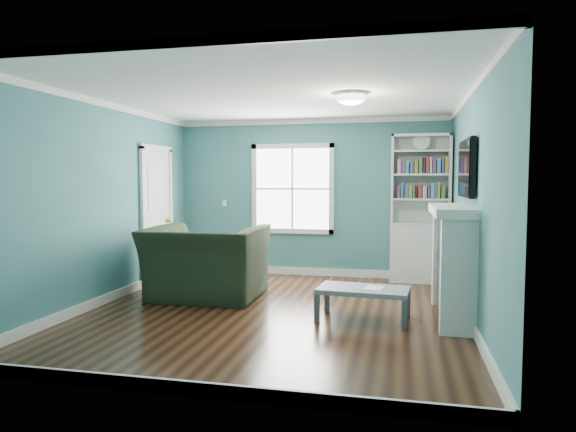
# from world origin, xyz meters

# --- Properties ---
(floor) EXTENTS (5.00, 5.00, 0.00)m
(floor) POSITION_xyz_m (0.00, 0.00, 0.00)
(floor) COLOR black
(floor) RESTS_ON ground
(room_walls) EXTENTS (5.00, 5.00, 5.00)m
(room_walls) POSITION_xyz_m (0.00, 0.00, 1.58)
(room_walls) COLOR #387178
(room_walls) RESTS_ON ground
(trim) EXTENTS (4.50, 5.00, 2.60)m
(trim) POSITION_xyz_m (0.00, 0.00, 1.24)
(trim) COLOR white
(trim) RESTS_ON ground
(window) EXTENTS (1.40, 0.06, 1.50)m
(window) POSITION_xyz_m (-0.30, 2.49, 1.45)
(window) COLOR white
(window) RESTS_ON room_walls
(bookshelf) EXTENTS (0.90, 0.35, 2.31)m
(bookshelf) POSITION_xyz_m (1.77, 2.30, 0.92)
(bookshelf) COLOR silver
(bookshelf) RESTS_ON ground
(fireplace) EXTENTS (0.44, 1.58, 1.30)m
(fireplace) POSITION_xyz_m (2.08, 0.20, 0.64)
(fireplace) COLOR black
(fireplace) RESTS_ON ground
(tv) EXTENTS (0.06, 1.10, 0.65)m
(tv) POSITION_xyz_m (2.20, 0.20, 1.72)
(tv) COLOR black
(tv) RESTS_ON fireplace
(door) EXTENTS (0.12, 0.98, 2.17)m
(door) POSITION_xyz_m (-2.22, 1.40, 1.07)
(door) COLOR silver
(door) RESTS_ON ground
(ceiling_fixture) EXTENTS (0.38, 0.38, 0.15)m
(ceiling_fixture) POSITION_xyz_m (0.90, 0.10, 2.55)
(ceiling_fixture) COLOR white
(ceiling_fixture) RESTS_ON room_walls
(light_switch) EXTENTS (0.08, 0.01, 0.12)m
(light_switch) POSITION_xyz_m (-1.50, 2.48, 1.20)
(light_switch) COLOR white
(light_switch) RESTS_ON room_walls
(recliner) EXTENTS (1.50, 0.98, 1.30)m
(recliner) POSITION_xyz_m (-1.07, 0.52, 0.65)
(recliner) COLOR black
(recliner) RESTS_ON ground
(coffee_table) EXTENTS (1.06, 0.64, 0.37)m
(coffee_table) POSITION_xyz_m (1.08, -0.09, 0.32)
(coffee_table) COLOR #444A52
(coffee_table) RESTS_ON ground
(paper_sheet) EXTENTS (0.24, 0.28, 0.00)m
(paper_sheet) POSITION_xyz_m (1.19, -0.08, 0.37)
(paper_sheet) COLOR white
(paper_sheet) RESTS_ON coffee_table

